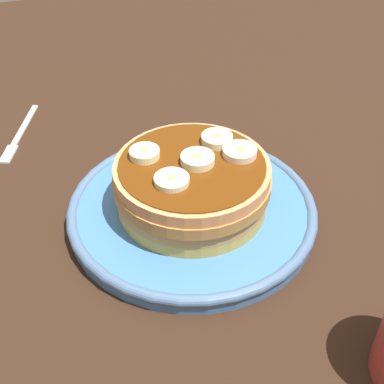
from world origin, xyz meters
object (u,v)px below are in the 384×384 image
Objects in this scene: banana_slice_1 at (241,154)px; banana_slice_3 at (145,154)px; plate at (192,209)px; banana_slice_2 at (172,181)px; banana_slice_4 at (217,140)px; pancake_stack at (189,187)px; fork at (19,135)px; banana_slice_0 at (196,157)px.

banana_slice_1 is 9.18cm from banana_slice_3.
banana_slice_2 reaches higher than plate.
banana_slice_1 and banana_slice_4 have the same top height.
plate is 7.60cm from banana_slice_3.
pancake_stack is 4.99× the size of banana_slice_2.
banana_slice_4 reaches higher than banana_slice_2.
banana_slice_2 is at bearing 30.60° from fork.
banana_slice_0 is 26.90cm from fork.
banana_slice_3 is at bearing -107.78° from banana_slice_1.
pancake_stack is 5.10× the size of banana_slice_4.
banana_slice_4 is at bearing 91.72° from banana_slice_3.
banana_slice_4 reaches higher than fork.
banana_slice_3 is 7.40cm from banana_slice_4.
fork is (-17.83, -19.43, -6.78)cm from banana_slice_4.
banana_slice_4 is at bearing 126.90° from pancake_stack.
plate is 8.51× the size of banana_slice_3.
banana_slice_1 is 1.12× the size of banana_slice_3.
banana_slice_0 is (-0.42, 0.55, 6.01)cm from plate.
banana_slice_1 is 0.26× the size of fork.
fork is at bearing -142.90° from pancake_stack.
fork is (-20.10, -16.53, -6.79)cm from banana_slice_0.
pancake_stack is 3.06cm from banana_slice_0.
pancake_stack is (0.15, -0.35, 3.14)cm from plate.
banana_slice_4 is (-2.69, 3.44, 6.00)cm from plate.
plate is 1.56× the size of pancake_stack.
banana_slice_4 is at bearing 128.18° from banana_slice_0.
plate is at bearing 58.02° from banana_slice_3.
banana_slice_0 is 1.03× the size of banana_slice_4.
banana_slice_2 is at bearing -51.23° from banana_slice_4.
banana_slice_1 reaches higher than pancake_stack.
banana_slice_4 reaches higher than pancake_stack.
pancake_stack is 5.54cm from banana_slice_4.
banana_slice_1 is at bearing 88.03° from pancake_stack.
banana_slice_4 is (-4.84, 6.02, 0.10)cm from banana_slice_2.
pancake_stack is 4.96× the size of banana_slice_0.
plate is 7.75× the size of banana_slice_0.
banana_slice_1 is 3.31cm from banana_slice_4.
banana_slice_3 is (-4.62, -1.37, 0.09)cm from banana_slice_2.
banana_slice_3 reaches higher than banana_slice_2.
pancake_stack is at bearing -66.49° from plate.
banana_slice_0 is at bearing 122.47° from pancake_stack.
banana_slice_0 is (-0.57, 0.90, 2.87)cm from pancake_stack.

